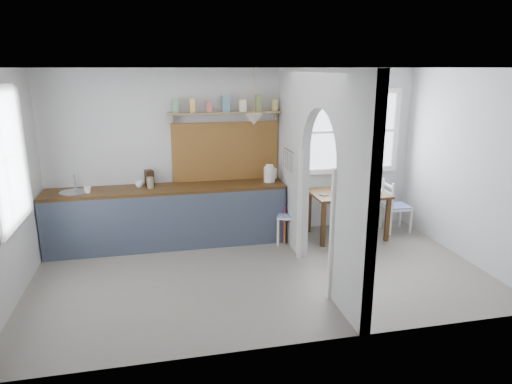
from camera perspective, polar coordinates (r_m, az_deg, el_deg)
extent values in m
cube|color=slate|center=(6.05, 0.68, -10.18)|extent=(5.80, 3.20, 0.01)
cube|color=#BEBEBE|center=(5.46, 0.77, 15.28)|extent=(5.80, 3.20, 0.01)
cube|color=#BEBEBE|center=(7.15, -2.19, 4.80)|extent=(5.80, 0.01, 2.60)
cube|color=#BEBEBE|center=(4.13, 5.76, -3.16)|extent=(5.80, 0.01, 2.60)
cube|color=#BEBEBE|center=(5.72, -28.86, 0.21)|extent=(0.01, 3.20, 2.60)
cube|color=#BEBEBE|center=(6.86, 25.06, 2.92)|extent=(0.01, 3.20, 2.60)
cube|color=#BEBEBE|center=(4.74, 12.34, -1.02)|extent=(0.12, 0.80, 2.60)
cube|color=#BEBEBE|center=(6.74, 4.62, 4.11)|extent=(0.12, 1.20, 2.60)
cube|color=#BEBEBE|center=(5.50, 8.46, 9.64)|extent=(0.12, 1.20, 1.05)
cube|color=#492D13|center=(6.84, -11.05, 0.39)|extent=(3.50, 0.60, 0.05)
cube|color=#455265|center=(6.70, -10.78, -3.95)|extent=(3.50, 0.03, 0.85)
cube|color=black|center=(7.02, -10.87, -3.06)|extent=(3.46, 0.45, 0.85)
cylinder|color=silver|center=(6.94, -21.83, -0.10)|extent=(0.40, 0.40, 0.02)
cube|color=#996726|center=(7.08, -3.79, 5.09)|extent=(1.65, 0.03, 0.90)
cube|color=olive|center=(6.92, -3.77, 9.86)|extent=(1.75, 0.20, 0.03)
cube|color=#598A63|center=(6.84, -10.07, 10.48)|extent=(0.09, 0.09, 0.18)
cube|color=gold|center=(6.85, -7.97, 10.58)|extent=(0.09, 0.09, 0.18)
cube|color=#CC4F4B|center=(6.88, -5.87, 10.66)|extent=(0.09, 0.09, 0.18)
cube|color=#467383|center=(6.91, -3.79, 10.73)|extent=(0.09, 0.09, 0.18)
cube|color=beige|center=(6.95, -1.73, 10.78)|extent=(0.09, 0.09, 0.18)
cube|color=olive|center=(7.00, 0.31, 10.82)|extent=(0.09, 0.09, 0.18)
cube|color=#AE9A45|center=(7.06, 2.31, 10.85)|extent=(0.09, 0.09, 0.18)
cone|color=silver|center=(6.66, -0.25, 9.07)|extent=(0.26, 0.26, 0.16)
cylinder|color=silver|center=(6.59, 4.14, 5.19)|extent=(0.02, 0.50, 0.02)
imported|color=white|center=(6.81, -20.28, 0.24)|extent=(0.12, 0.12, 0.09)
imported|color=white|center=(6.91, -14.37, 0.94)|extent=(0.12, 0.12, 0.09)
cube|color=black|center=(6.95, -13.19, 1.72)|extent=(0.15, 0.17, 0.24)
cylinder|color=#757055|center=(6.82, -13.08, 1.15)|extent=(0.11, 0.11, 0.16)
cube|color=#B42262|center=(6.95, 3.56, -4.30)|extent=(0.02, 0.03, 0.61)
cube|color=orange|center=(6.94, 3.60, -4.54)|extent=(0.02, 0.03, 0.50)
imported|color=white|center=(7.26, 14.25, 0.14)|extent=(0.37, 0.37, 0.07)
imported|color=#6FAA6B|center=(7.08, 10.94, 0.09)|extent=(0.12, 0.12, 0.10)
cylinder|color=#322728|center=(7.02, 8.51, -0.32)|extent=(0.20, 0.20, 0.01)
imported|color=#623F7E|center=(7.41, 10.79, 1.20)|extent=(0.26, 0.26, 0.21)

